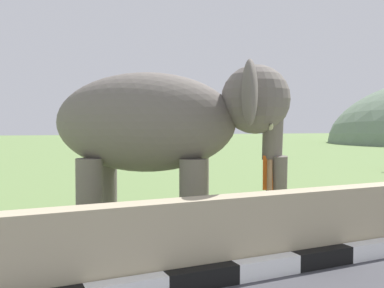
% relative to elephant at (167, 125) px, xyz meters
% --- Properties ---
extents(barrier_parapet, '(28.00, 0.36, 1.00)m').
position_rel_elephant_xyz_m(barrier_parapet, '(-0.40, -2.09, -1.41)').
color(barrier_parapet, tan).
rests_on(barrier_parapet, ground_plane).
extents(elephant, '(3.95, 3.43, 2.92)m').
position_rel_elephant_xyz_m(elephant, '(0.00, 0.00, 0.00)').
color(elephant, '#6A625C').
rests_on(elephant, ground_plane).
extents(person_handler, '(0.48, 0.55, 1.66)m').
position_rel_elephant_xyz_m(person_handler, '(1.63, -0.75, -0.99)').
color(person_handler, navy).
rests_on(person_handler, ground_plane).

